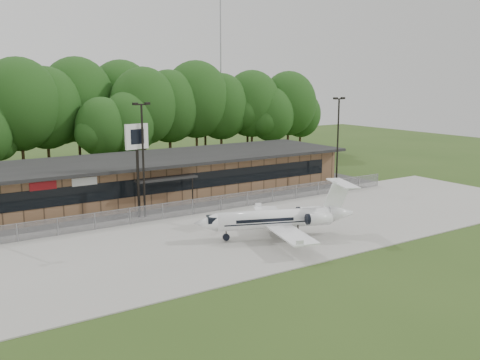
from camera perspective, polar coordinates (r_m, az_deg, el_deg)
ground at (r=37.43m, az=7.37°, el=-8.41°), size 160.00×160.00×0.00m
apron at (r=43.49m, az=0.50°, el=-5.51°), size 64.00×18.00×0.08m
parking_lot at (r=53.13m, az=-6.40°, el=-2.57°), size 50.00×9.00×0.06m
terminal at (r=56.61m, az=-8.47°, el=0.43°), size 41.00×11.65×4.30m
fence at (r=49.08m, az=-4.04°, el=-2.75°), size 46.00×0.04×1.52m
treeline at (r=72.68m, az=-14.62°, el=6.71°), size 72.00×12.00×15.00m
radio_mast at (r=87.31m, az=-2.06°, el=10.96°), size 0.20×0.20×25.00m
light_pole_mid at (r=47.31m, az=-10.31°, el=3.00°), size 1.55×0.30×10.23m
light_pole_right at (r=60.01m, az=10.40°, el=4.62°), size 1.55×0.30×10.23m
business_jet at (r=41.46m, az=4.27°, el=-4.21°), size 12.61×11.28×4.31m
pole_sign at (r=47.36m, az=-10.93°, el=3.52°), size 2.21×0.60×8.39m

